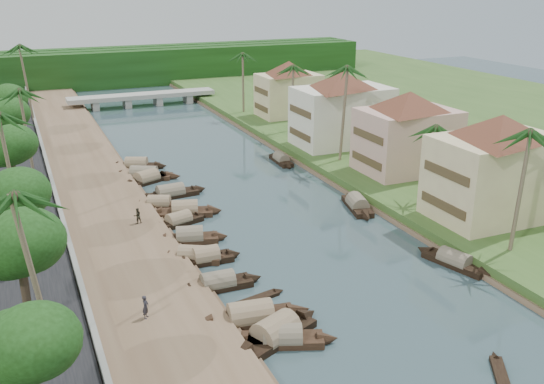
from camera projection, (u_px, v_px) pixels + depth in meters
name	position (u px, v px, depth m)	size (l,w,h in m)	color
ground	(310.00, 251.00, 55.15)	(220.00, 220.00, 0.00)	#33484D
left_bank	(98.00, 201.00, 66.34)	(10.00, 180.00, 0.80)	brown
right_bank	(371.00, 163.00, 79.35)	(16.00, 180.00, 1.20)	#355421
road	(14.00, 210.00, 63.06)	(8.00, 180.00, 1.40)	black
retaining_wall	(56.00, 198.00, 64.45)	(0.40, 180.00, 1.10)	gray
treeline	(116.00, 67.00, 140.32)	(120.00, 14.00, 8.00)	black
bridge	(142.00, 97.00, 116.86)	(28.00, 4.00, 2.40)	#9A9990
building_near	(497.00, 166.00, 58.38)	(14.85, 14.85, 10.20)	beige
building_mid	(407.00, 131.00, 72.68)	(14.11, 14.11, 9.70)	tan
building_far	(342.00, 108.00, 84.33)	(15.59, 15.59, 10.20)	silver
building_distant	(289.00, 88.00, 102.17)	(12.62, 12.62, 9.20)	beige
sampan_0	(282.00, 338.00, 41.07)	(7.86, 4.32, 2.08)	black
sampan_1	(276.00, 334.00, 41.60)	(8.88, 5.43, 2.57)	black
sampan_2	(250.00, 317.00, 43.67)	(9.49, 3.07, 2.43)	black
sampan_3	(218.00, 284.00, 48.39)	(7.72, 1.93, 2.09)	black
sampan_4	(193.00, 257.00, 53.11)	(6.90, 4.68, 2.03)	black
sampan_5	(206.00, 258.00, 52.87)	(6.58, 1.99, 2.11)	black
sampan_6	(190.00, 238.00, 56.99)	(7.61, 3.56, 2.22)	black
sampan_7	(179.00, 221.00, 60.86)	(7.17, 3.39, 1.92)	black
sampan_8	(185.00, 211.00, 63.33)	(8.21, 3.96, 2.44)	black
sampan_9	(171.00, 194.00, 68.60)	(8.91, 2.47, 2.22)	black
sampan_10	(159.00, 204.00, 65.44)	(7.03, 4.12, 1.97)	black
sampan_11	(147.00, 179.00, 73.42)	(7.96, 4.82, 2.27)	black
sampan_12	(144.00, 175.00, 75.12)	(9.20, 6.03, 2.26)	black
sampan_13	(137.00, 165.00, 78.91)	(8.09, 4.81, 2.22)	black
sampan_14	(455.00, 262.00, 52.19)	(3.70, 8.22, 2.00)	black
sampan_15	(357.00, 205.00, 65.12)	(3.63, 8.49, 2.23)	black
sampan_16	(281.00, 160.00, 81.31)	(1.74, 7.46, 1.86)	black
canoe_0	(501.00, 378.00, 37.49)	(3.86, 5.39, 0.78)	black
canoe_1	(258.00, 299.00, 46.74)	(5.06, 1.86, 0.81)	black
canoe_2	(179.00, 190.00, 70.72)	(6.20, 1.88, 0.89)	black
palm_0	(527.00, 135.00, 49.20)	(3.20, 3.20, 12.03)	#72654C
palm_1	(433.00, 129.00, 61.81)	(3.20, 3.20, 9.42)	#72654C
palm_2	(344.00, 70.00, 74.66)	(3.20, 3.20, 13.43)	#72654C
palm_3	(293.00, 68.00, 90.48)	(3.20, 3.20, 11.31)	#72654C
palm_4	(28.00, 198.00, 34.22)	(3.20, 3.20, 12.18)	#72654C
palm_5	(4.00, 117.00, 52.71)	(3.20, 3.20, 12.47)	#72654C
palm_6	(22.00, 92.00, 70.11)	(3.20, 3.20, 11.37)	#72654C
palm_7	(243.00, 55.00, 103.25)	(3.20, 3.20, 11.58)	#72654C
palm_8	(23.00, 48.00, 94.92)	(3.20, 3.20, 13.58)	#72654C
tree_0	(28.00, 345.00, 29.65)	(4.55, 4.55, 7.10)	#49362A
tree_1	(18.00, 244.00, 39.47)	(5.30, 5.30, 7.98)	#49362A
tree_2	(14.00, 196.00, 48.28)	(4.99, 4.99, 7.82)	#49362A
tree_3	(10.00, 146.00, 62.70)	(4.93, 4.93, 7.73)	#49362A
tree_4	(7.00, 116.00, 76.02)	(4.94, 4.94, 7.88)	#49362A
tree_5	(6.00, 101.00, 87.53)	(5.32, 5.32, 7.54)	#49362A
tree_6	(360.00, 103.00, 89.26)	(4.49, 4.49, 6.74)	#49362A
person_near	(146.00, 307.00, 42.56)	(0.64, 0.42, 1.75)	#25242B
person_far	(137.00, 216.00, 59.09)	(0.76, 0.59, 1.57)	#2E2D20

